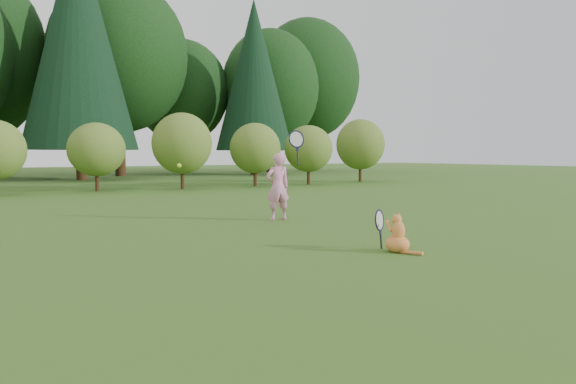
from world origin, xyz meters
TOP-DOWN VIEW (x-y plane):
  - ground at (0.00, 0.00)m, footprint 100.00×100.00m
  - shrub_row at (0.00, 13.00)m, footprint 28.00×3.00m
  - woodland_backdrop at (0.00, 23.00)m, footprint 48.00×10.00m
  - child at (1.08, 2.54)m, footprint 0.79×0.54m
  - cat at (0.54, -1.43)m, footprint 0.42×0.70m
  - tennis_ball at (-1.52, 1.25)m, footprint 0.07×0.07m

SIDE VIEW (x-z plane):
  - ground at x=0.00m, z-range 0.00..0.00m
  - cat at x=0.54m, z-range -0.09..0.64m
  - child at x=1.08m, z-range -0.30..1.71m
  - tennis_ball at x=-1.52m, z-range 1.12..1.18m
  - shrub_row at x=0.00m, z-range 0.00..2.80m
  - woodland_backdrop at x=0.00m, z-range 0.00..15.00m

